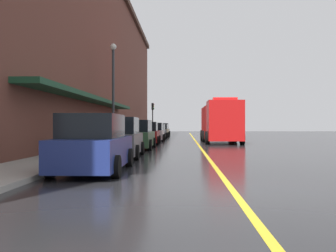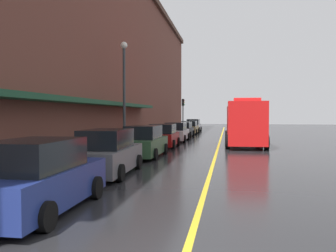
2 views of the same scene
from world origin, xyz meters
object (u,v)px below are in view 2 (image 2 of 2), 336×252
at_px(parked_car_0, 39,178).
at_px(parked_car_7, 194,126).
at_px(parked_car_4, 176,132).
at_px(parked_car_3, 163,136).
at_px(parking_meter_0, 128,136).
at_px(parking_meter_1, 161,129).
at_px(parked_car_1, 108,153).
at_px(parking_meter_2, 182,124).
at_px(traffic_light_near, 183,109).
at_px(street_lamp_left, 124,84).
at_px(parking_meter_3, 161,129).
at_px(parked_car_6, 190,128).
at_px(fire_truck, 244,124).
at_px(parked_car_2, 144,142).
at_px(parked_car_5, 183,130).

distance_m(parked_car_0, parked_car_7, 40.46).
bearing_deg(parked_car_4, parked_car_3, 178.88).
xyz_separation_m(parking_meter_0, parking_meter_1, (0.00, 10.83, 0.00)).
relative_size(parked_car_1, parking_meter_2, 3.56).
relative_size(parking_meter_1, traffic_light_near, 0.31).
relative_size(parked_car_0, street_lamp_left, 0.67).
height_order(parked_car_0, parking_meter_3, parked_car_0).
distance_m(parked_car_1, parking_meter_3, 18.27).
xyz_separation_m(parking_meter_0, parking_meter_2, (0.00, 25.40, 0.00)).
distance_m(parked_car_1, parked_car_7, 35.09).
height_order(parked_car_3, parked_car_6, parked_car_3).
relative_size(parked_car_6, parking_meter_3, 3.13).
distance_m(fire_truck, parking_meter_1, 8.33).
bearing_deg(parked_car_0, parked_car_3, -0.78).
height_order(parked_car_4, parking_meter_2, parked_car_4).
distance_m(parked_car_2, parking_meter_2, 26.90).
distance_m(parked_car_0, parking_meter_1, 23.61).
distance_m(parked_car_0, parked_car_6, 34.46).
bearing_deg(parking_meter_2, parked_car_7, 60.46).
bearing_deg(parked_car_5, parked_car_7, 2.11).
distance_m(parked_car_5, parking_meter_1, 5.35).
distance_m(parking_meter_0, parking_meter_1, 10.83).
relative_size(parked_car_2, parked_car_3, 1.15).
distance_m(parked_car_1, parked_car_4, 17.64).
bearing_deg(parked_car_5, parked_car_6, 1.44).
height_order(parked_car_4, parking_meter_0, parked_car_4).
relative_size(parked_car_1, street_lamp_left, 0.68).
bearing_deg(parked_car_0, parked_car_4, -1.04).
relative_size(parked_car_7, parking_meter_3, 3.43).
bearing_deg(fire_truck, parking_meter_1, -119.24).
relative_size(parked_car_0, parked_car_7, 1.02).
bearing_deg(fire_truck, parked_car_3, -67.97).
bearing_deg(parked_car_5, street_lamp_left, 174.11).
xyz_separation_m(parked_car_0, parked_car_2, (-0.05, 11.28, -0.01)).
height_order(parked_car_4, fire_truck, fire_truck).
xyz_separation_m(parked_car_1, street_lamp_left, (-1.92, 8.53, 3.55)).
height_order(parked_car_0, parked_car_7, parked_car_0).
distance_m(parked_car_3, parking_meter_3, 6.63).
bearing_deg(parked_car_4, parking_meter_1, 68.94).
height_order(parking_meter_1, traffic_light_near, traffic_light_near).
bearing_deg(parking_meter_2, parked_car_2, -87.05).
distance_m(parked_car_1, traffic_light_near, 33.47).
height_order(parked_car_6, parking_meter_0, parked_car_6).
height_order(parking_meter_2, street_lamp_left, street_lamp_left).
distance_m(parking_meter_2, street_lamp_left, 24.48).
distance_m(parked_car_6, parking_meter_3, 10.96).
bearing_deg(traffic_light_near, parking_meter_2, -95.92).
distance_m(parked_car_0, parked_car_1, 5.37).
xyz_separation_m(parked_car_4, parked_car_7, (-0.16, 17.45, 0.02)).
xyz_separation_m(parked_car_3, parking_meter_3, (-1.38, 6.48, 0.26)).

